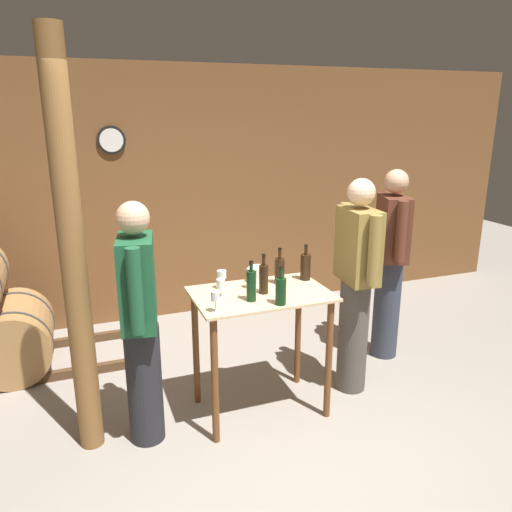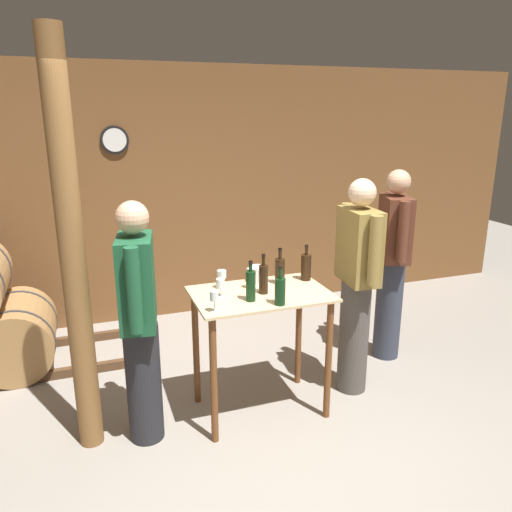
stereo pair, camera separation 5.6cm
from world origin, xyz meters
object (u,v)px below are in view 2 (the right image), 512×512
(wine_bottle_left, at_px, (263,278))
(wine_bottle_far_right, at_px, (306,267))
(wine_glass_far_side, at_px, (251,274))
(person_host, at_px, (139,320))
(wine_bottle_center, at_px, (280,290))
(wooden_post, at_px, (73,256))
(wine_bottle_far_left, at_px, (251,285))
(ice_bucket, at_px, (258,274))
(wine_glass_near_left, at_px, (214,297))
(wine_bottle_right, at_px, (280,270))
(wine_glass_near_right, at_px, (222,275))
(person_visitor_with_scarf, at_px, (357,283))
(person_visitor_bearded, at_px, (392,261))
(wine_glass_near_center, at_px, (220,284))

(wine_bottle_left, xyz_separation_m, wine_bottle_far_right, (0.41, 0.17, -0.01))
(wine_bottle_left, xyz_separation_m, wine_glass_far_side, (-0.05, 0.12, 0.00))
(person_host, bearing_deg, wine_bottle_center, -12.57)
(wooden_post, height_order, wine_glass_far_side, wooden_post)
(wine_bottle_left, bearing_deg, wooden_post, 178.41)
(wooden_post, relative_size, wine_bottle_far_left, 9.41)
(wine_bottle_left, relative_size, ice_bucket, 2.19)
(wine_bottle_left, bearing_deg, wine_bottle_center, -83.29)
(wine_bottle_center, distance_m, wine_glass_near_left, 0.45)
(wine_bottle_right, distance_m, wine_glass_near_right, 0.45)
(wine_bottle_right, height_order, person_host, person_host)
(wine_bottle_far_right, height_order, wine_glass_far_side, wine_bottle_far_right)
(person_visitor_with_scarf, bearing_deg, wine_glass_near_right, 171.71)
(wooden_post, xyz_separation_m, person_visitor_with_scarf, (2.06, 0.01, -0.42))
(wine_bottle_far_right, xyz_separation_m, wine_glass_far_side, (-0.47, -0.04, 0.01))
(wine_bottle_far_right, height_order, ice_bucket, wine_bottle_far_right)
(wine_bottle_far_right, bearing_deg, wine_bottle_right, -175.94)
(wine_bottle_right, xyz_separation_m, wine_glass_near_right, (-0.44, 0.04, -0.00))
(wine_glass_near_left, xyz_separation_m, person_visitor_bearded, (1.82, 0.67, -0.14))
(wine_bottle_far_right, distance_m, person_visitor_bearded, 1.04)
(wine_glass_near_center, xyz_separation_m, wine_glass_far_side, (0.26, 0.08, 0.02))
(wine_bottle_right, height_order, wine_glass_far_side, wine_bottle_right)
(wine_bottle_center, relative_size, ice_bucket, 2.06)
(wine_glass_near_center, height_order, person_visitor_bearded, person_visitor_bearded)
(wine_bottle_far_left, bearing_deg, wine_glass_near_right, 111.70)
(wine_glass_far_side, height_order, person_visitor_bearded, person_visitor_bearded)
(wine_bottle_far_left, height_order, wine_glass_near_left, wine_bottle_far_left)
(wine_bottle_far_right, bearing_deg, wine_glass_near_left, -155.23)
(wine_glass_near_left, xyz_separation_m, wine_glass_near_center, (0.11, 0.26, -0.01))
(wine_glass_near_right, xyz_separation_m, person_host, (-0.63, -0.23, -0.17))
(wine_bottle_far_left, relative_size, wine_glass_near_right, 2.04)
(wine_bottle_left, distance_m, wine_bottle_center, 0.25)
(wine_bottle_left, xyz_separation_m, wine_bottle_right, (0.19, 0.15, -0.01))
(wine_glass_near_left, bearing_deg, person_host, 158.90)
(wine_glass_near_center, bearing_deg, person_visitor_bearded, 13.42)
(wine_glass_far_side, relative_size, person_host, 0.09)
(wine_bottle_far_left, bearing_deg, wine_bottle_center, -39.58)
(wine_bottle_right, bearing_deg, wine_glass_near_right, 174.24)
(ice_bucket, height_order, person_visitor_with_scarf, person_visitor_with_scarf)
(wine_bottle_center, relative_size, person_host, 0.17)
(wine_bottle_far_left, relative_size, wine_bottle_center, 1.03)
(wine_bottle_center, distance_m, wine_glass_near_center, 0.44)
(wine_bottle_left, bearing_deg, wine_bottle_far_left, -140.92)
(wooden_post, distance_m, wine_glass_near_left, 0.92)
(person_host, bearing_deg, wine_bottle_left, 2.52)
(wine_bottle_right, height_order, person_visitor_with_scarf, person_visitor_with_scarf)
(wine_bottle_right, relative_size, person_visitor_bearded, 0.16)
(wine_bottle_right, xyz_separation_m, person_visitor_with_scarf, (0.61, -0.11, -0.14))
(wine_glass_far_side, bearing_deg, wine_bottle_far_right, 5.11)
(wine_bottle_far_left, distance_m, wine_bottle_far_right, 0.61)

